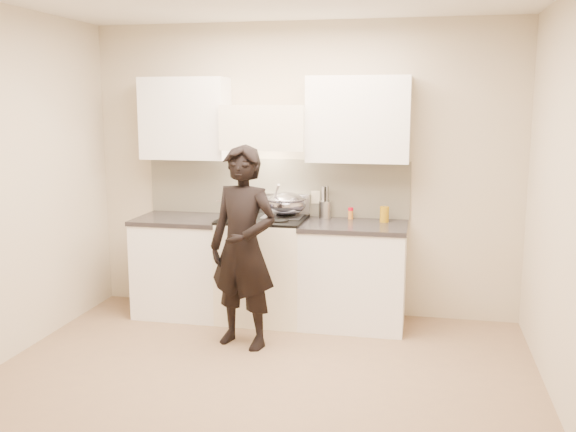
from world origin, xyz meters
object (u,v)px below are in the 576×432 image
(stove, at_px, (263,268))
(counter_right, at_px, (354,274))
(person, at_px, (243,247))
(wok, at_px, (286,203))
(utensil_crock, at_px, (325,208))

(stove, height_order, counter_right, stove)
(stove, xyz_separation_m, person, (0.01, -0.69, 0.35))
(counter_right, bearing_deg, stove, -180.00)
(stove, relative_size, wok, 1.99)
(stove, bearing_deg, counter_right, 0.00)
(utensil_crock, height_order, person, person)
(stove, height_order, utensil_crock, utensil_crock)
(stove, distance_m, utensil_crock, 0.79)
(wok, bearing_deg, utensil_crock, 22.48)
(stove, xyz_separation_m, utensil_crock, (0.53, 0.25, 0.54))
(stove, height_order, wok, wok)
(stove, xyz_separation_m, counter_right, (0.83, 0.00, -0.01))
(utensil_crock, bearing_deg, wok, -157.52)
(counter_right, xyz_separation_m, wok, (-0.64, 0.10, 0.60))
(person, bearing_deg, counter_right, 56.38)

